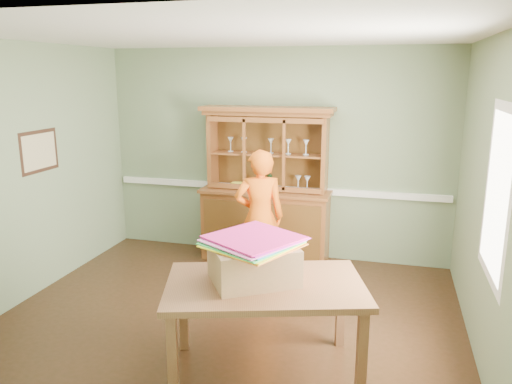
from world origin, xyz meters
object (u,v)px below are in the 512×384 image
(cardboard_box, at_px, (254,263))
(person, at_px, (260,217))
(dining_table, at_px, (265,294))
(china_hutch, at_px, (266,207))

(cardboard_box, relative_size, person, 0.41)
(dining_table, bearing_deg, china_hutch, 86.48)
(china_hutch, distance_m, cardboard_box, 2.55)
(dining_table, height_order, person, person)
(china_hutch, distance_m, dining_table, 2.58)
(cardboard_box, distance_m, person, 1.77)
(dining_table, relative_size, person, 1.12)
(china_hutch, relative_size, person, 1.26)
(person, bearing_deg, dining_table, 85.70)
(dining_table, distance_m, cardboard_box, 0.26)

